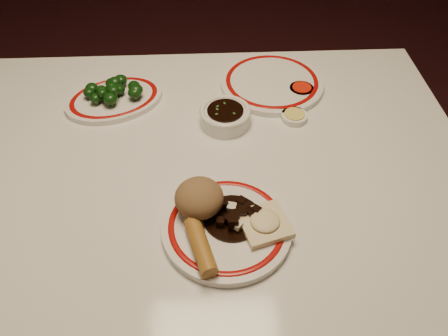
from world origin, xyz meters
TOP-DOWN VIEW (x-y plane):
  - ground at (0.00, 0.00)m, footprint 7.00×7.00m
  - dining_table at (0.00, 0.00)m, footprint 1.20×0.90m
  - main_plate at (0.03, -0.19)m, footprint 0.26×0.26m
  - rice_mound at (-0.02, -0.15)m, footprint 0.10×0.10m
  - spring_roll at (-0.02, -0.25)m, footprint 0.06×0.12m
  - fried_wonton at (0.10, -0.20)m, footprint 0.11×0.11m
  - stirfry_heap at (0.04, -0.17)m, footprint 0.11×0.11m
  - broccoli_plate at (-0.24, 0.23)m, footprint 0.30×0.28m
  - broccoli_pile at (-0.23, 0.23)m, footprint 0.15×0.12m
  - soy_bowl at (0.04, 0.13)m, footprint 0.12×0.12m
  - sweet_sour_dish at (0.25, 0.24)m, footprint 0.06×0.06m
  - mustard_dish at (0.22, 0.14)m, footprint 0.06×0.06m
  - far_plate at (0.18, 0.28)m, footprint 0.35×0.35m

SIDE VIEW (x-z plane):
  - ground at x=0.00m, z-range 0.00..0.00m
  - dining_table at x=0.00m, z-range 0.28..1.03m
  - sweet_sour_dish at x=0.25m, z-range 0.75..0.77m
  - mustard_dish at x=0.22m, z-range 0.75..0.77m
  - broccoli_plate at x=-0.24m, z-range 0.75..0.77m
  - far_plate at x=0.18m, z-range 0.75..0.77m
  - main_plate at x=0.03m, z-range 0.75..0.77m
  - soy_bowl at x=0.04m, z-range 0.75..0.79m
  - fried_wonton at x=0.10m, z-range 0.77..0.79m
  - stirfry_heap at x=0.04m, z-range 0.76..0.79m
  - spring_roll at x=-0.02m, z-range 0.77..0.80m
  - broccoli_pile at x=-0.23m, z-range 0.77..0.81m
  - rice_mound at x=-0.02m, z-range 0.77..0.84m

